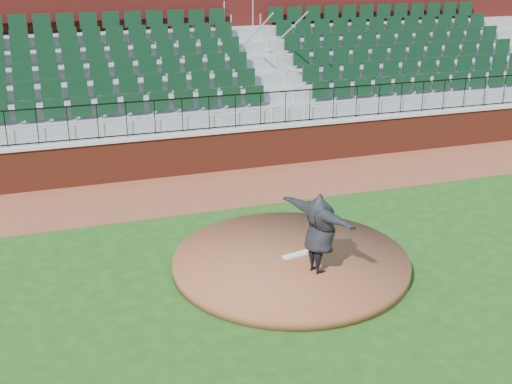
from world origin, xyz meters
The scene contains 10 objects.
ground centered at (0.00, 0.00, 0.00)m, with size 90.00×90.00×0.00m, color #1B4614.
warning_track centered at (0.00, 5.40, 0.01)m, with size 34.00×3.20×0.01m, color brown.
field_wall centered at (0.00, 7.00, 0.60)m, with size 34.00×0.35×1.20m, color maroon.
wall_cap centered at (0.00, 7.00, 1.25)m, with size 34.00×0.45×0.10m, color #B7B7B7.
wall_railing centered at (0.00, 7.00, 1.80)m, with size 34.00×0.05×1.00m, color black, non-canonical shape.
seating_stands centered at (0.00, 9.72, 2.30)m, with size 34.00×5.10×4.60m, color gray, non-canonical shape.
concourse_wall centered at (0.00, 12.52, 2.75)m, with size 34.00×0.50×5.50m, color maroon.
pitchers_mound centered at (0.34, 0.21, 0.12)m, with size 4.99×4.99×0.25m, color brown.
pitching_rubber centered at (0.49, 0.23, 0.27)m, with size 0.65×0.16×0.04m, color silver.
pitcher centered at (0.62, -0.57, 1.09)m, with size 2.06×0.56×1.68m, color black.
Camera 1 is at (-4.34, -11.25, 6.32)m, focal length 45.54 mm.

